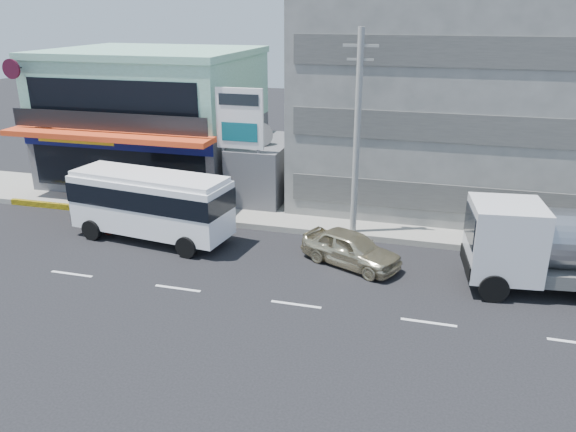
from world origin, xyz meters
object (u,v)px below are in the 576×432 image
object	(u,v)px
concrete_building	(450,79)
utility_pole_near	(357,135)
sedan	(351,248)
motorcycle_rider	(97,219)
satellite_dish	(260,144)
billboard	(240,126)
shop_building	(156,120)
minibus	(150,201)

from	to	relation	value
concrete_building	utility_pole_near	size ratio (longest dim) A/B	1.60
sedan	motorcycle_rider	xyz separation A→B (m)	(-12.95, 0.24, -0.01)
utility_pole_near	sedan	world-z (taller)	utility_pole_near
utility_pole_near	sedan	size ratio (longest dim) A/B	2.17
satellite_dish	billboard	bearing A→B (deg)	-105.52
billboard	utility_pole_near	distance (m)	6.75
utility_pole_near	sedan	bearing A→B (deg)	-82.62
concrete_building	satellite_dish	xyz separation A→B (m)	(-10.00, -4.00, -3.42)
shop_building	satellite_dish	xyz separation A→B (m)	(8.00, -2.95, -0.42)
satellite_dish	motorcycle_rider	distance (m)	9.71
sedan	billboard	bearing A→B (deg)	78.38
concrete_building	motorcycle_rider	distance (m)	20.61
sedan	concrete_building	bearing A→B (deg)	6.32
utility_pole_near	concrete_building	bearing A→B (deg)	62.24
sedan	motorcycle_rider	distance (m)	12.95
utility_pole_near	motorcycle_rider	xyz separation A→B (m)	(-12.53, -3.02, -4.37)
utility_pole_near	motorcycle_rider	size ratio (longest dim) A/B	4.25
shop_building	concrete_building	bearing A→B (deg)	3.35
satellite_dish	billboard	size ratio (longest dim) A/B	0.22
shop_building	utility_pole_near	distance (m)	15.50
minibus	shop_building	bearing A→B (deg)	115.57
utility_pole_near	minibus	world-z (taller)	utility_pole_near
satellite_dish	utility_pole_near	world-z (taller)	utility_pole_near
shop_building	motorcycle_rider	distance (m)	10.20
satellite_dish	billboard	world-z (taller)	billboard
shop_building	utility_pole_near	world-z (taller)	utility_pole_near
satellite_dish	sedan	bearing A→B (deg)	-46.89
satellite_dish	utility_pole_near	xyz separation A→B (m)	(6.00, -3.60, 1.57)
concrete_building	sedan	distance (m)	13.02
minibus	utility_pole_near	bearing A→B (deg)	16.95
shop_building	motorcycle_rider	size ratio (longest dim) A/B	5.28
shop_building	sedan	bearing A→B (deg)	-34.21
shop_building	sedan	xyz separation A→B (m)	(14.42, -9.81, -3.21)
billboard	motorcycle_rider	size ratio (longest dim) A/B	2.94
motorcycle_rider	concrete_building	bearing A→B (deg)	32.73
billboard	minibus	bearing A→B (deg)	-122.47
utility_pole_near	sedan	xyz separation A→B (m)	(0.42, -3.26, -4.37)
satellite_dish	minibus	world-z (taller)	satellite_dish
billboard	utility_pole_near	bearing A→B (deg)	-15.48
satellite_dish	motorcycle_rider	bearing A→B (deg)	-134.59
concrete_building	minibus	size ratio (longest dim) A/B	1.93
minibus	satellite_dish	bearing A→B (deg)	61.77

